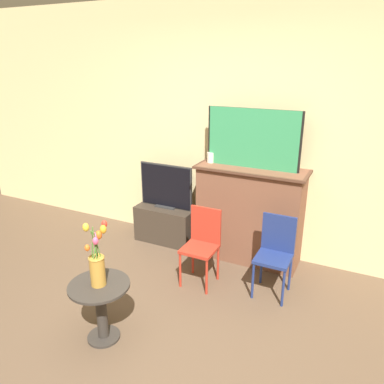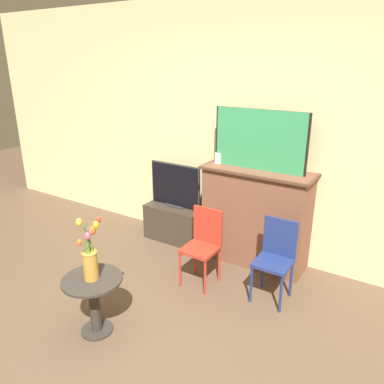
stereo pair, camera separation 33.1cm
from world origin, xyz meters
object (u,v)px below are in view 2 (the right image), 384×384
Objects in this scene: chair_red at (203,242)px; chair_blue at (276,255)px; painting at (259,140)px; vase_tulips at (90,257)px; tv_monitor at (175,186)px.

chair_red is 0.69m from chair_blue.
vase_tulips is (-0.61, -1.71, -0.66)m from painting.
painting reaches higher than vase_tulips.
tv_monitor is 1.75m from vase_tulips.
chair_red is at bearing -169.15° from chair_blue.
vase_tulips is (-0.36, -1.08, 0.25)m from chair_red.
painting is at bearing 0.50° from tv_monitor.
vase_tulips is at bearing -109.63° from painting.
chair_red is 1.00× the size of chair_blue.
chair_red and chair_blue have the same top height.
vase_tulips is (0.40, -1.70, -0.00)m from tv_monitor.
chair_blue is at bearing -18.97° from tv_monitor.
painting is 1.20m from tv_monitor.
tv_monitor is 0.89× the size of chair_red.
vase_tulips reaches higher than tv_monitor.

